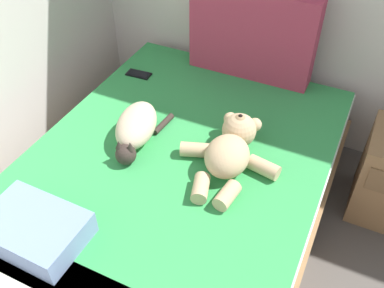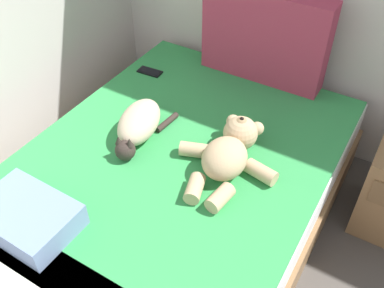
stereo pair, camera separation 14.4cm
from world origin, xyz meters
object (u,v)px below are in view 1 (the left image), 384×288
bed (176,194)px  cell_phone (139,74)px  patterned_cushion (252,33)px  throw_pillow (34,229)px  cat (136,128)px

bed → cell_phone: bearing=133.3°
patterned_cushion → throw_pillow: 1.56m
cat → cell_phone: cat is taller
throw_pillow → bed: bearing=65.1°
bed → cell_phone: cell_phone is taller
throw_pillow → cat: bearing=85.7°
cell_phone → throw_pillow: throw_pillow is taller
bed → cat: bearing=167.1°
bed → throw_pillow: throw_pillow is taller
cat → patterned_cushion: bearing=69.8°
cat → throw_pillow: size_ratio=1.10×
patterned_cushion → cell_phone: 0.72m
throw_pillow → cell_phone: bearing=101.4°
cell_phone → throw_pillow: bearing=-78.6°
cat → bed: bearing=-12.9°
patterned_cushion → cat: bearing=-110.2°
cat → throw_pillow: bearing=-94.3°
patterned_cushion → bed: bearing=-93.9°
cell_phone → throw_pillow: 1.23m
patterned_cushion → cell_phone: bearing=-152.6°
bed → throw_pillow: (-0.29, -0.63, 0.30)m
bed → cat: size_ratio=4.42×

